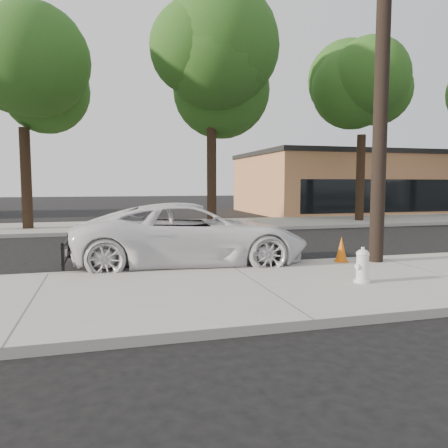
% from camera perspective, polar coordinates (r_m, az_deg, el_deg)
% --- Properties ---
extents(ground, '(120.00, 120.00, 0.00)m').
position_cam_1_polar(ground, '(12.43, -2.07, -4.22)').
color(ground, black).
rests_on(ground, ground).
extents(near_sidewalk, '(90.00, 4.40, 0.15)m').
position_cam_1_polar(near_sidewalk, '(8.37, 4.75, -8.41)').
color(near_sidewalk, gray).
rests_on(near_sidewalk, ground).
extents(far_sidewalk, '(90.00, 5.00, 0.15)m').
position_cam_1_polar(far_sidewalk, '(20.72, -7.45, -0.21)').
color(far_sidewalk, gray).
rests_on(far_sidewalk, ground).
extents(curb_near, '(90.00, 0.12, 0.16)m').
position_cam_1_polar(curb_near, '(10.42, 0.59, -5.66)').
color(curb_near, '#9E9B93').
rests_on(curb_near, ground).
extents(building_main, '(18.00, 10.00, 4.00)m').
position_cam_1_polar(building_main, '(33.67, 18.73, 4.95)').
color(building_main, '#BA714D').
rests_on(building_main, ground).
extents(utility_pole, '(1.40, 0.34, 9.00)m').
position_cam_1_polar(utility_pole, '(11.54, 19.93, 18.22)').
color(utility_pole, black).
rests_on(utility_pole, near_sidewalk).
extents(tree_b, '(4.34, 4.20, 8.45)m').
position_cam_1_polar(tree_b, '(20.63, -24.39, 16.30)').
color(tree_b, black).
rests_on(tree_b, far_sidewalk).
extents(tree_c, '(4.96, 4.80, 9.55)m').
position_cam_1_polar(tree_c, '(20.78, -0.94, 18.82)').
color(tree_c, black).
rests_on(tree_c, far_sidewalk).
extents(tree_d, '(4.50, 4.35, 8.75)m').
position_cam_1_polar(tree_d, '(24.15, 18.25, 15.34)').
color(tree_d, black).
rests_on(tree_d, far_sidewalk).
extents(police_cruiser, '(5.92, 3.16, 1.58)m').
position_cam_1_polar(police_cruiser, '(10.89, -4.22, -1.38)').
color(police_cruiser, white).
rests_on(police_cruiser, ground).
extents(fire_hydrant, '(0.35, 0.31, 0.64)m').
position_cam_1_polar(fire_hydrant, '(8.89, 17.63, -5.30)').
color(fire_hydrant, white).
rests_on(fire_hydrant, near_sidewalk).
extents(traffic_cone, '(0.40, 0.40, 0.62)m').
position_cam_1_polar(traffic_cone, '(11.07, 15.08, -3.23)').
color(traffic_cone, '#DA600B').
rests_on(traffic_cone, near_sidewalk).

